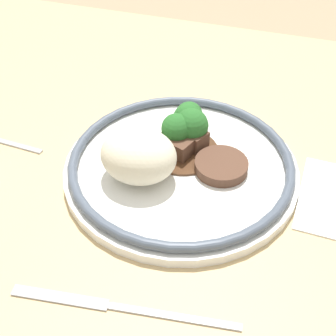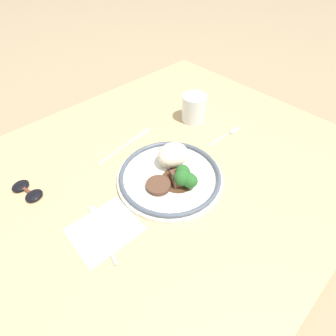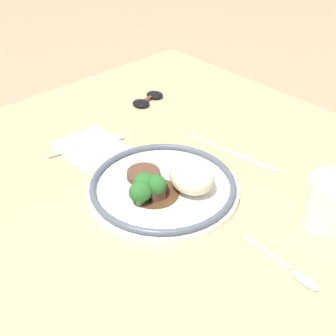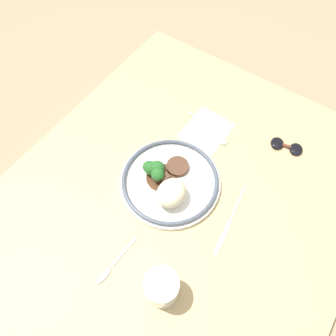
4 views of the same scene
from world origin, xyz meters
name	(u,v)px [view 1 (image 1 of 4)]	position (x,y,z in m)	size (l,w,h in m)	color
ground_plane	(145,220)	(0.00, 0.00, 0.00)	(8.00, 8.00, 0.00)	#998466
dining_table	(144,207)	(0.00, 0.00, 0.02)	(1.12, 0.94, 0.05)	tan
plate	(177,159)	(-0.03, -0.05, 0.07)	(0.29, 0.29, 0.08)	white
knife	(115,307)	(-0.03, 0.15, 0.05)	(0.22, 0.04, 0.00)	#ADADB2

